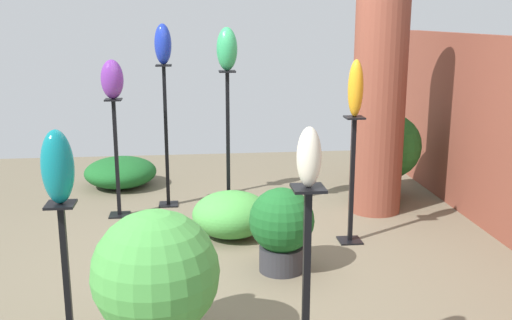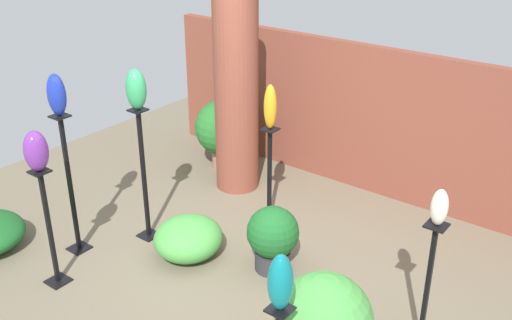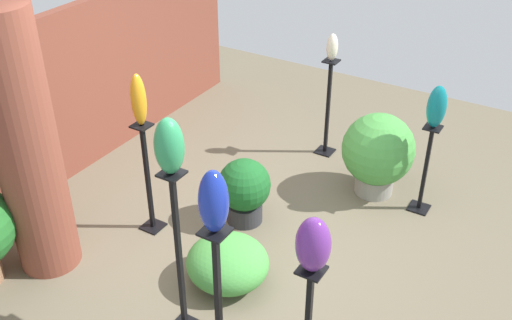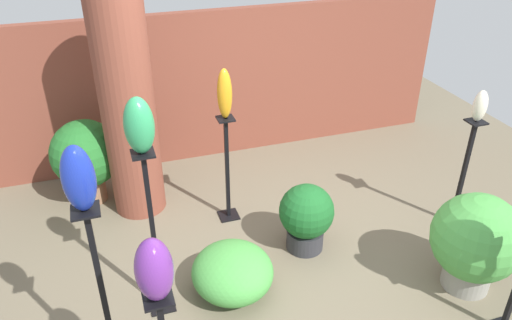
{
  "view_description": "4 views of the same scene",
  "coord_description": "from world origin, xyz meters",
  "views": [
    {
      "loc": [
        4.57,
        -0.43,
        1.95
      ],
      "look_at": [
        -0.06,
        0.07,
        0.84
      ],
      "focal_mm": 42.0,
      "sensor_mm": 36.0,
      "label": 1
    },
    {
      "loc": [
        3.06,
        -3.76,
        3.49
      ],
      "look_at": [
        0.06,
        0.17,
        1.17
      ],
      "focal_mm": 42.0,
      "sensor_mm": 36.0,
      "label": 2
    },
    {
      "loc": [
        -3.76,
        -2.28,
        3.63
      ],
      "look_at": [
        0.1,
        0.04,
        0.82
      ],
      "focal_mm": 42.0,
      "sensor_mm": 36.0,
      "label": 3
    },
    {
      "loc": [
        -1.4,
        -3.15,
        3.11
      ],
      "look_at": [
        -0.25,
        0.32,
        1.0
      ],
      "focal_mm": 35.0,
      "sensor_mm": 36.0,
      "label": 4
    }
  ],
  "objects": [
    {
      "name": "ground_plane",
      "position": [
        0.0,
        0.0,
        0.0
      ],
      "size": [
        8.0,
        8.0,
        0.0
      ],
      "primitive_type": "plane",
      "color": "#6B604C"
    },
    {
      "name": "art_vase_jade",
      "position": [
        -1.2,
        -0.08,
        1.66
      ],
      "size": [
        0.2,
        0.2,
        0.41
      ],
      "primitive_type": "ellipsoid",
      "color": "#2D9356",
      "rests_on": "pedestal_jade"
    },
    {
      "name": "art_vase_teal",
      "position": [
        1.29,
        -1.17,
        1.15
      ],
      "size": [
        0.17,
        0.18,
        0.42
      ],
      "primitive_type": "ellipsoid",
      "color": "#0F727A",
      "rests_on": "pedestal_teal"
    },
    {
      "name": "pedestal_amber",
      "position": [
        -0.34,
        0.95,
        0.51
      ],
      "size": [
        0.2,
        0.2,
        1.13
      ],
      "color": "black",
      "rests_on": "ground"
    },
    {
      "name": "potted_plant_mid_right",
      "position": [
        -1.66,
        1.71,
        0.55
      ],
      "size": [
        0.72,
        0.72,
        0.93
      ],
      "color": "#936B4C",
      "rests_on": "ground"
    },
    {
      "name": "brick_wall_back",
      "position": [
        0.0,
        2.34,
        0.9
      ],
      "size": [
        5.6,
        0.12,
        1.79
      ],
      "primitive_type": "cube",
      "color": "brown",
      "rests_on": "ground"
    },
    {
      "name": "pedestal_jade",
      "position": [
        -1.2,
        -0.08,
        0.67
      ],
      "size": [
        0.2,
        0.2,
        1.45
      ],
      "color": "black",
      "rests_on": "ground"
    },
    {
      "name": "art_vase_amber",
      "position": [
        -0.34,
        0.95,
        1.37
      ],
      "size": [
        0.14,
        0.13,
        0.48
      ],
      "primitive_type": "ellipsoid",
      "color": "orange",
      "rests_on": "pedestal_amber"
    },
    {
      "name": "potted_plant_front_right",
      "position": [
        0.21,
        0.24,
        0.37
      ],
      "size": [
        0.51,
        0.51,
        0.67
      ],
      "color": "#2D2D33",
      "rests_on": "ground"
    },
    {
      "name": "art_vase_cobalt",
      "position": [
        -1.59,
        -0.7,
        1.69
      ],
      "size": [
        0.18,
        0.17,
        0.41
      ],
      "primitive_type": "ellipsoid",
      "color": "#192D9E",
      "rests_on": "pedestal_cobalt"
    },
    {
      "name": "pedestal_violet",
      "position": [
        -1.29,
        -1.18,
        0.54
      ],
      "size": [
        0.2,
        0.2,
        1.18
      ],
      "color": "black",
      "rests_on": "ground"
    },
    {
      "name": "art_vase_violet",
      "position": [
        -1.29,
        -1.18,
        1.37
      ],
      "size": [
        0.2,
        0.22,
        0.38
      ],
      "primitive_type": "ellipsoid",
      "color": "#6B2D8C",
      "rests_on": "pedestal_violet"
    },
    {
      "name": "pedestal_cobalt",
      "position": [
        -1.59,
        -0.7,
        0.69
      ],
      "size": [
        0.2,
        0.2,
        1.49
      ],
      "color": "black",
      "rests_on": "ground"
    },
    {
      "name": "pedestal_ivory",
      "position": [
        1.81,
        0.13,
        0.52
      ],
      "size": [
        0.2,
        0.2,
        1.14
      ],
      "color": "black",
      "rests_on": "ground"
    },
    {
      "name": "brick_pillar",
      "position": [
        -1.18,
        1.43,
        1.18
      ],
      "size": [
        0.52,
        0.52,
        2.35
      ],
      "primitive_type": "cylinder",
      "color": "brown",
      "rests_on": "ground"
    },
    {
      "name": "art_vase_ivory",
      "position": [
        1.81,
        0.13,
        1.29
      ],
      "size": [
        0.13,
        0.12,
        0.3
      ],
      "primitive_type": "ellipsoid",
      "color": "beige",
      "rests_on": "pedestal_ivory"
    },
    {
      "name": "foliage_bed_west",
      "position": [
        -0.59,
        -0.09,
        0.21
      ],
      "size": [
        0.69,
        0.72,
        0.41
      ],
      "primitive_type": "ellipsoid",
      "color": "#479942",
      "rests_on": "ground"
    }
  ]
}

